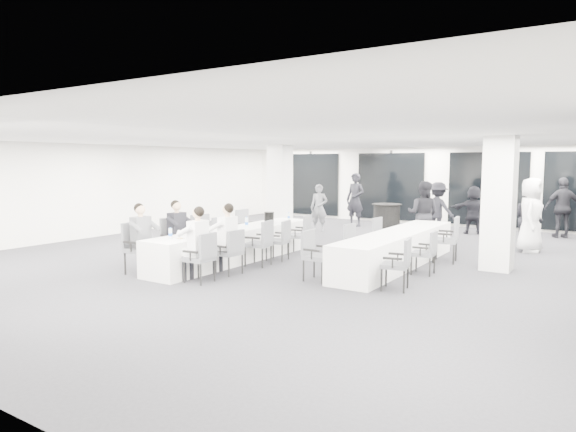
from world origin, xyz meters
name	(u,v)px	position (x,y,z in m)	size (l,w,h in m)	color
room	(357,198)	(0.89, 1.11, 1.39)	(14.04, 16.04, 2.84)	#27272C
column_left	(280,189)	(-2.80, 3.20, 1.40)	(0.60, 0.60, 2.80)	white
column_right	(499,204)	(4.20, 1.00, 1.40)	(0.60, 0.60, 2.80)	white
banquet_table_main	(236,245)	(-1.01, -1.24, 0.38)	(0.90, 5.00, 0.75)	silver
banquet_table_side	(397,249)	(2.29, 0.22, 0.38)	(0.90, 5.00, 0.75)	silver
cocktail_table	(386,224)	(0.99, 2.79, 0.57)	(0.81, 0.81, 1.13)	black
chair_main_left_near	(137,244)	(-1.85, -3.39, 0.60)	(0.58, 0.63, 1.04)	#4A4C51
chair_main_left_second	(174,238)	(-1.85, -2.35, 0.59)	(0.62, 0.66, 1.04)	#4A4C51
chair_main_left_mid	(204,234)	(-1.85, -1.41, 0.59)	(0.63, 0.66, 1.03)	#4A4C51
chair_main_left_fourth	(223,233)	(-1.84, -0.74, 0.52)	(0.53, 0.56, 0.91)	#4A4C51
chair_main_left_far	(247,226)	(-1.85, 0.23, 0.59)	(0.52, 0.58, 1.03)	#4A4C51
chair_main_right_near	(203,254)	(-0.18, -3.27, 0.54)	(0.50, 0.55, 0.95)	#4A4C51
chair_main_right_second	(231,249)	(-0.18, -2.42, 0.52)	(0.50, 0.55, 0.91)	#4A4C51
chair_main_right_mid	(262,240)	(-0.17, -1.40, 0.57)	(0.57, 0.61, 1.00)	#4A4C51
chair_main_right_fourth	(281,238)	(-0.18, -0.64, 0.53)	(0.55, 0.58, 0.93)	#4A4C51
chair_main_right_far	(302,232)	(-0.18, 0.28, 0.55)	(0.58, 0.61, 0.97)	#4A4C51
chair_side_left_near	(314,252)	(1.46, -1.92, 0.55)	(0.49, 0.55, 0.96)	#4A4C51
chair_side_left_mid	(355,242)	(1.46, -0.17, 0.51)	(0.49, 0.54, 0.90)	#4A4C51
chair_side_left_far	(382,234)	(1.46, 1.36, 0.52)	(0.48, 0.53, 0.90)	#4A4C51
chair_side_right_near	(400,261)	(3.12, -1.79, 0.53)	(0.55, 0.58, 0.93)	#4A4C51
chair_side_right_mid	(427,250)	(3.12, -0.27, 0.50)	(0.47, 0.52, 0.88)	#4A4C51
chair_side_right_far	(449,237)	(3.13, 1.25, 0.59)	(0.60, 0.64, 1.04)	#4A4C51
seated_guest_a	(143,234)	(-1.68, -3.37, 0.81)	(0.50, 0.38, 1.44)	#4F5156
seated_guest_b	(179,229)	(-1.68, -2.37, 0.81)	(0.50, 0.38, 1.44)	black
seated_guest_c	(196,239)	(-0.34, -3.27, 0.81)	(0.50, 0.38, 1.44)	white
seated_guest_d	(225,234)	(-0.34, -2.41, 0.81)	(0.50, 0.38, 1.44)	white
standing_guest_a	(319,205)	(-1.96, 4.24, 0.88)	(0.64, 0.51, 1.75)	#4F5156
standing_guest_b	(423,210)	(1.90, 3.08, 1.00)	(0.96, 0.59, 1.99)	black
standing_guest_c	(438,205)	(1.62, 5.31, 0.94)	(1.21, 0.62, 1.87)	black
standing_guest_d	(563,204)	(4.88, 6.91, 1.03)	(1.21, 0.68, 2.05)	black
standing_guest_e	(531,210)	(4.45, 3.73, 1.06)	(1.02, 0.62, 2.12)	white
standing_guest_f	(474,207)	(2.44, 6.35, 0.86)	(1.58, 0.61, 1.73)	black
standing_guest_g	(355,196)	(-1.55, 6.09, 1.07)	(0.78, 0.63, 2.14)	black
standing_guest_h	(529,214)	(4.34, 4.17, 0.91)	(0.88, 0.54, 1.82)	black
ice_bucket_near	(205,227)	(-1.10, -2.19, 0.87)	(0.22, 0.22, 0.25)	black
ice_bucket_far	(269,217)	(-1.01, 0.07, 0.89)	(0.24, 0.24, 0.28)	black
water_bottle_a	(170,234)	(-1.07, -3.22, 0.86)	(0.07, 0.07, 0.22)	silver
water_bottle_b	(247,222)	(-0.92, -0.97, 0.87)	(0.08, 0.08, 0.24)	silver
water_bottle_c	(289,216)	(-0.94, 0.85, 0.85)	(0.06, 0.06, 0.20)	silver
plate_a	(193,235)	(-1.05, -2.58, 0.76)	(0.19, 0.19, 0.03)	white
plate_b	(180,238)	(-0.91, -3.10, 0.76)	(0.18, 0.18, 0.03)	white
plate_c	(228,229)	(-1.00, -1.54, 0.76)	(0.21, 0.21, 0.03)	white
wine_glass	(179,233)	(-0.81, -3.23, 0.90)	(0.08, 0.08, 0.20)	silver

